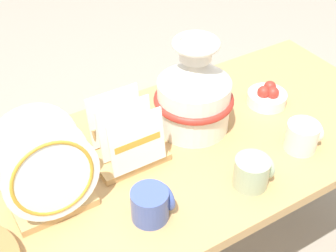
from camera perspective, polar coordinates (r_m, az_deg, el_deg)
The scene contains 8 objects.
display_table at distance 1.43m, azimuth 0.00°, elevation -5.73°, with size 1.58×0.67×0.65m.
ceramic_vase at distance 1.41m, azimuth 3.19°, elevation 4.16°, with size 0.25×0.25×0.30m.
dish_rack_round_plates at distance 1.21m, azimuth -14.46°, elevation -5.98°, with size 0.24×0.18×0.26m.
dish_rack_square_plates at distance 1.34m, azimuth -5.05°, elevation -2.10°, with size 0.21×0.16×0.19m.
mug_sage_glaze at distance 1.29m, azimuth 10.30°, elevation -5.51°, with size 0.10×0.10×0.09m.
mug_cobalt_glaze at distance 1.19m, azimuth -2.02°, elevation -9.49°, with size 0.10×0.10×0.09m.
mug_cream_glaze at distance 1.43m, azimuth 16.13°, elevation -1.17°, with size 0.10×0.10×0.09m.
fruit_bowl at distance 1.60m, azimuth 12.00°, elevation 3.54°, with size 0.13×0.13×0.07m.
Camera 1 is at (-0.53, -0.86, 1.59)m, focal length 50.00 mm.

